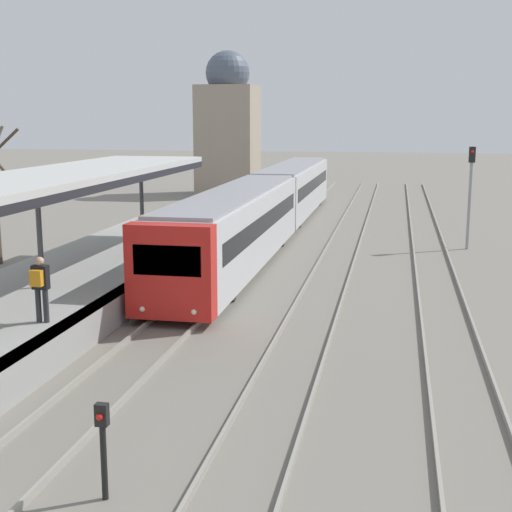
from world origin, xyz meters
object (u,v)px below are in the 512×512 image
(person_on_platform, at_px, (40,284))
(train_near, at_px, (270,203))
(signal_post_near, at_px, (103,440))
(signal_mast_far, at_px, (470,185))

(person_on_platform, bearing_deg, train_near, 83.07)
(person_on_platform, relative_size, train_near, 0.05)
(signal_post_near, bearing_deg, signal_mast_far, 72.18)
(person_on_platform, height_order, train_near, train_near)
(signal_post_near, height_order, signal_mast_far, signal_mast_far)
(train_near, xyz_separation_m, signal_mast_far, (9.50, -1.71, 1.22))
(signal_mast_far, bearing_deg, person_on_platform, -123.93)
(person_on_platform, xyz_separation_m, train_near, (2.35, 19.31, -0.16))
(person_on_platform, height_order, signal_mast_far, signal_mast_far)
(person_on_platform, distance_m, train_near, 19.46)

